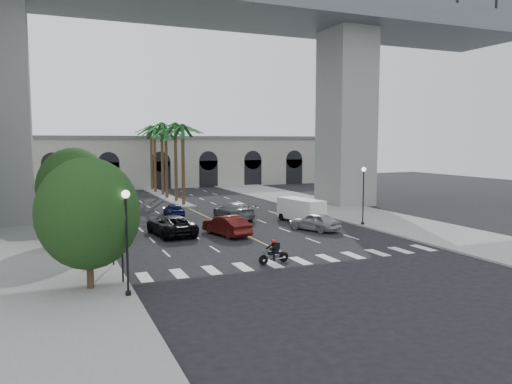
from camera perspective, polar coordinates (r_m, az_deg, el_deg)
name	(u,v)px	position (r m, az deg, el deg)	size (l,w,h in m)	color
ground	(290,256)	(33.84, 3.90, -7.30)	(140.00, 140.00, 0.00)	black
sidewalk_left	(47,233)	(45.06, -22.73, -4.33)	(8.00, 100.00, 0.15)	gray
sidewalk_right	(353,213)	(54.06, 10.98, -2.35)	(8.00, 100.00, 0.15)	gray
median	(165,196)	(69.45, -10.34, -0.51)	(2.00, 24.00, 0.20)	gray
pier_building	(142,161)	(85.78, -12.87, 3.43)	(71.00, 10.50, 8.50)	beige
bridge	(227,39)	(55.62, -3.35, 17.07)	(75.00, 13.00, 26.00)	gray
palm_a	(183,129)	(59.32, -8.39, 7.16)	(3.20, 3.20, 10.30)	#47331E
palm_b	(175,127)	(63.23, -9.22, 7.31)	(3.20, 3.20, 10.60)	#47331E
palm_c	(166,132)	(67.04, -10.28, 6.82)	(3.20, 3.20, 10.10)	#47331E
palm_d	(162,127)	(71.04, -10.72, 7.34)	(3.20, 3.20, 10.90)	#47331E
palm_e	(154,131)	(74.89, -11.55, 6.89)	(3.20, 3.20, 10.40)	#47331E
palm_f	(151,129)	(78.88, -11.92, 7.03)	(3.20, 3.20, 10.70)	#47331E
street_tree_near	(88,214)	(26.73, -18.63, -2.35)	(5.20, 5.20, 6.89)	#382616
street_tree_mid	(74,188)	(39.61, -20.05, 0.46)	(5.44, 5.44, 7.21)	#382616
street_tree_far	(68,180)	(51.58, -20.71, 1.27)	(5.04, 5.04, 6.68)	#382616
lamp_post_left_near	(127,234)	(25.06, -14.56, -4.63)	(0.40, 0.40, 5.35)	black
lamp_post_left_far	(91,192)	(45.76, -18.38, -0.05)	(0.40, 0.40, 5.35)	black
lamp_post_right	(363,191)	(45.93, 12.17, 0.14)	(0.40, 0.40, 5.35)	black
traffic_signal_near	(122,239)	(27.64, -15.07, -5.16)	(0.25, 0.18, 3.65)	black
traffic_signal_far	(113,227)	(31.55, -16.07, -3.84)	(0.25, 0.18, 3.65)	black
motorcycle_rider	(275,252)	(31.67, 2.13, -6.90)	(2.16, 0.61, 1.56)	black
car_a	(315,222)	(43.26, 6.76, -3.37)	(1.85, 4.61, 1.57)	#A4A5A9
car_b	(227,225)	(40.78, -3.38, -3.83)	(1.77, 5.08, 1.67)	#531310
car_c	(171,225)	(41.44, -9.69, -3.75)	(2.78, 6.02, 1.67)	black
car_d	(234,211)	(49.21, -2.56, -2.13)	(2.40, 5.89, 1.71)	slate
car_e	(174,210)	(51.65, -9.35, -2.03)	(1.59, 3.95, 1.35)	#0D1041
cargo_van	(301,209)	(47.47, 5.19, -1.98)	(2.82, 5.47, 2.22)	white
pedestrian_a	(99,245)	(33.53, -17.46, -5.75)	(0.70, 0.46, 1.91)	black
pedestrian_b	(92,247)	(33.88, -18.27, -5.95)	(0.77, 0.60, 1.58)	black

